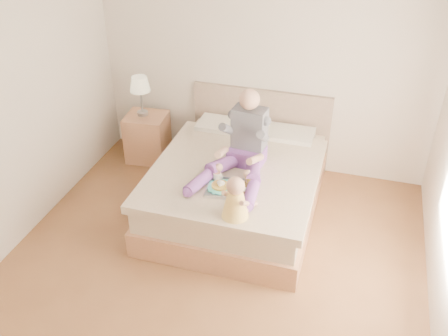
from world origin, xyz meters
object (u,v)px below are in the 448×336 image
(adult, at_px, (243,148))
(baby, at_px, (236,200))
(tray, at_px, (229,187))
(nightstand, at_px, (148,137))
(bed, at_px, (239,182))

(adult, bearing_deg, baby, -73.45)
(adult, height_order, baby, adult)
(tray, bearing_deg, nightstand, 132.05)
(nightstand, relative_size, tray, 1.26)
(bed, xyz_separation_m, tray, (0.04, -0.56, 0.32))
(bed, height_order, tray, bed)
(nightstand, height_order, baby, baby)
(adult, height_order, tray, adult)
(nightstand, height_order, tray, tray)
(tray, bearing_deg, adult, 78.94)
(nightstand, xyz_separation_m, adult, (1.47, -0.82, 0.55))
(tray, bearing_deg, bed, 87.02)
(nightstand, bearing_deg, tray, -45.59)
(bed, distance_m, nightstand, 1.55)
(baby, bearing_deg, tray, 141.60)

